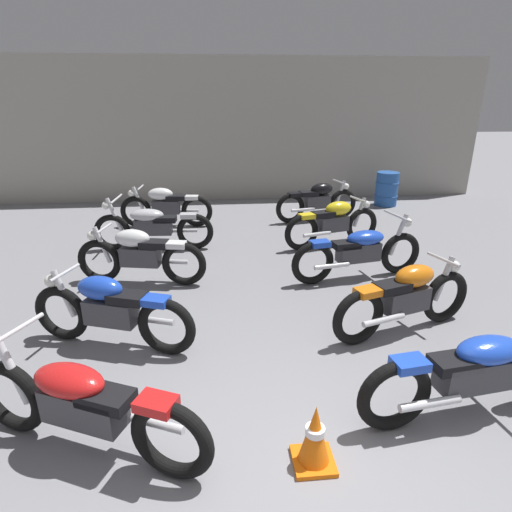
{
  "coord_description": "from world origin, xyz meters",
  "views": [
    {
      "loc": [
        -0.55,
        -2.02,
        2.68
      ],
      "look_at": [
        0.0,
        3.53,
        0.55
      ],
      "focal_mm": 29.74,
      "sensor_mm": 36.0,
      "label": 1
    }
  ],
  "objects_px": {
    "motorcycle_right_row_1": "(406,297)",
    "motorcycle_right_row_2": "(359,251)",
    "motorcycle_right_row_4": "(318,201)",
    "motorcycle_left_row_0": "(82,404)",
    "oil_drum": "(387,189)",
    "motorcycle_left_row_1": "(110,310)",
    "motorcycle_left_row_4": "(166,206)",
    "traffic_cone": "(315,437)",
    "motorcycle_right_row_3": "(333,222)",
    "motorcycle_left_row_3": "(153,226)",
    "motorcycle_right_row_0": "(476,371)",
    "motorcycle_left_row_2": "(140,255)"
  },
  "relations": [
    {
      "from": "motorcycle_left_row_1",
      "to": "motorcycle_left_row_3",
      "type": "distance_m",
      "value": 3.24
    },
    {
      "from": "motorcycle_left_row_0",
      "to": "motorcycle_right_row_0",
      "type": "height_order",
      "value": "same"
    },
    {
      "from": "motorcycle_left_row_0",
      "to": "motorcycle_right_row_2",
      "type": "distance_m",
      "value": 4.49
    },
    {
      "from": "motorcycle_left_row_0",
      "to": "motorcycle_right_row_2",
      "type": "xyz_separation_m",
      "value": [
        3.23,
        3.11,
        0.0
      ]
    },
    {
      "from": "motorcycle_left_row_0",
      "to": "motorcycle_left_row_4",
      "type": "xyz_separation_m",
      "value": [
        0.02,
        6.22,
        0.01
      ]
    },
    {
      "from": "motorcycle_left_row_3",
      "to": "traffic_cone",
      "type": "xyz_separation_m",
      "value": [
        1.83,
        -5.08,
        -0.19
      ]
    },
    {
      "from": "motorcycle_left_row_1",
      "to": "motorcycle_right_row_4",
      "type": "height_order",
      "value": "same"
    },
    {
      "from": "motorcycle_left_row_2",
      "to": "motorcycle_right_row_2",
      "type": "relative_size",
      "value": 0.91
    },
    {
      "from": "motorcycle_left_row_1",
      "to": "motorcycle_right_row_0",
      "type": "height_order",
      "value": "motorcycle_right_row_0"
    },
    {
      "from": "motorcycle_left_row_2",
      "to": "motorcycle_right_row_0",
      "type": "relative_size",
      "value": 0.9
    },
    {
      "from": "motorcycle_left_row_2",
      "to": "motorcycle_right_row_2",
      "type": "bearing_deg",
      "value": -2.53
    },
    {
      "from": "motorcycle_right_row_3",
      "to": "motorcycle_right_row_0",
      "type": "bearing_deg",
      "value": -89.95
    },
    {
      "from": "motorcycle_left_row_2",
      "to": "motorcycle_right_row_2",
      "type": "distance_m",
      "value": 3.3
    },
    {
      "from": "motorcycle_right_row_3",
      "to": "motorcycle_left_row_3",
      "type": "bearing_deg",
      "value": 177.8
    },
    {
      "from": "motorcycle_left_row_0",
      "to": "motorcycle_left_row_1",
      "type": "distance_m",
      "value": 1.54
    },
    {
      "from": "motorcycle_left_row_0",
      "to": "oil_drum",
      "type": "xyz_separation_m",
      "value": [
        5.46,
        7.59,
        -0.03
      ]
    },
    {
      "from": "motorcycle_right_row_1",
      "to": "oil_drum",
      "type": "bearing_deg",
      "value": 70.12
    },
    {
      "from": "motorcycle_right_row_1",
      "to": "motorcycle_right_row_0",
      "type": "bearing_deg",
      "value": -90.15
    },
    {
      "from": "motorcycle_right_row_1",
      "to": "motorcycle_right_row_2",
      "type": "relative_size",
      "value": 0.89
    },
    {
      "from": "motorcycle_right_row_4",
      "to": "motorcycle_right_row_0",
      "type": "bearing_deg",
      "value": -90.98
    },
    {
      "from": "motorcycle_right_row_2",
      "to": "motorcycle_right_row_4",
      "type": "height_order",
      "value": "motorcycle_right_row_2"
    },
    {
      "from": "motorcycle_left_row_1",
      "to": "motorcycle_right_row_2",
      "type": "height_order",
      "value": "motorcycle_right_row_2"
    },
    {
      "from": "motorcycle_right_row_0",
      "to": "motorcycle_right_row_4",
      "type": "bearing_deg",
      "value": 89.02
    },
    {
      "from": "motorcycle_right_row_0",
      "to": "traffic_cone",
      "type": "relative_size",
      "value": 4.01
    },
    {
      "from": "traffic_cone",
      "to": "motorcycle_right_row_2",
      "type": "bearing_deg",
      "value": 66.64
    },
    {
      "from": "motorcycle_left_row_4",
      "to": "motorcycle_right_row_0",
      "type": "relative_size",
      "value": 0.91
    },
    {
      "from": "motorcycle_left_row_1",
      "to": "motorcycle_right_row_0",
      "type": "relative_size",
      "value": 0.88
    },
    {
      "from": "motorcycle_left_row_1",
      "to": "motorcycle_left_row_4",
      "type": "distance_m",
      "value": 4.69
    },
    {
      "from": "motorcycle_left_row_1",
      "to": "oil_drum",
      "type": "distance_m",
      "value": 8.23
    },
    {
      "from": "motorcycle_right_row_4",
      "to": "oil_drum",
      "type": "bearing_deg",
      "value": 30.19
    },
    {
      "from": "motorcycle_right_row_3",
      "to": "oil_drum",
      "type": "height_order",
      "value": "motorcycle_right_row_3"
    },
    {
      "from": "motorcycle_left_row_3",
      "to": "oil_drum",
      "type": "bearing_deg",
      "value": 26.96
    },
    {
      "from": "motorcycle_right_row_1",
      "to": "motorcycle_left_row_1",
      "type": "bearing_deg",
      "value": 179.56
    },
    {
      "from": "motorcycle_left_row_1",
      "to": "motorcycle_left_row_3",
      "type": "height_order",
      "value": "motorcycle_left_row_3"
    },
    {
      "from": "motorcycle_left_row_4",
      "to": "traffic_cone",
      "type": "distance_m",
      "value": 6.76
    },
    {
      "from": "motorcycle_left_row_4",
      "to": "motorcycle_right_row_2",
      "type": "relative_size",
      "value": 0.92
    },
    {
      "from": "motorcycle_right_row_0",
      "to": "traffic_cone",
      "type": "distance_m",
      "value": 1.56
    },
    {
      "from": "motorcycle_left_row_3",
      "to": "motorcycle_right_row_2",
      "type": "bearing_deg",
      "value": -26.68
    },
    {
      "from": "motorcycle_left_row_0",
      "to": "motorcycle_left_row_3",
      "type": "distance_m",
      "value": 4.78
    },
    {
      "from": "motorcycle_left_row_2",
      "to": "traffic_cone",
      "type": "xyz_separation_m",
      "value": [
        1.82,
        -3.56,
        -0.2
      ]
    },
    {
      "from": "motorcycle_left_row_0",
      "to": "traffic_cone",
      "type": "height_order",
      "value": "motorcycle_left_row_0"
    },
    {
      "from": "motorcycle_left_row_4",
      "to": "motorcycle_left_row_0",
      "type": "bearing_deg",
      "value": -90.18
    },
    {
      "from": "motorcycle_right_row_1",
      "to": "motorcycle_right_row_4",
      "type": "bearing_deg",
      "value": 88.78
    },
    {
      "from": "motorcycle_right_row_1",
      "to": "traffic_cone",
      "type": "height_order",
      "value": "motorcycle_right_row_1"
    },
    {
      "from": "motorcycle_right_row_4",
      "to": "motorcycle_left_row_0",
      "type": "bearing_deg",
      "value": -117.83
    },
    {
      "from": "traffic_cone",
      "to": "motorcycle_right_row_3",
      "type": "bearing_deg",
      "value": 73.22
    },
    {
      "from": "motorcycle_left_row_0",
      "to": "motorcycle_right_row_3",
      "type": "relative_size",
      "value": 1.05
    },
    {
      "from": "motorcycle_left_row_0",
      "to": "motorcycle_right_row_3",
      "type": "xyz_separation_m",
      "value": [
        3.25,
        4.65,
        0.01
      ]
    },
    {
      "from": "traffic_cone",
      "to": "motorcycle_left_row_1",
      "type": "bearing_deg",
      "value": 135.58
    },
    {
      "from": "motorcycle_left_row_1",
      "to": "traffic_cone",
      "type": "distance_m",
      "value": 2.64
    }
  ]
}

